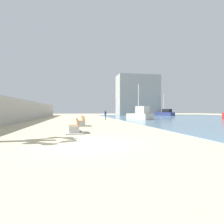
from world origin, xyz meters
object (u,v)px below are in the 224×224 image
Objects in this scene: bench_far at (81,124)px; person_walking at (105,114)px; bench_near at (74,129)px; boat_distant at (140,115)px; boat_far_right at (165,113)px.

bench_far is 11.80m from person_walking.
bench_far is (0.56, 5.60, 0.00)m from bench_near.
boat_distant is (9.55, 10.91, 0.57)m from bench_far.
person_walking is at bearing 74.74° from bench_near.
person_walking is (3.99, 11.09, 0.65)m from bench_far.
boat_distant is (-13.83, -20.06, 0.09)m from boat_far_right.
bench_near is 1.39× the size of person_walking.
boat_far_right reaches higher than person_walking.
boat_distant is (5.55, -0.18, -0.08)m from person_walking.
boat_far_right is at bearing 45.74° from person_walking.
person_walking is (4.55, 16.69, 0.65)m from bench_near.
boat_distant reaches higher than bench_near.
boat_distant is at bearing 48.81° from bench_far.
boat_far_right reaches higher than bench_near.
boat_distant reaches higher than bench_far.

